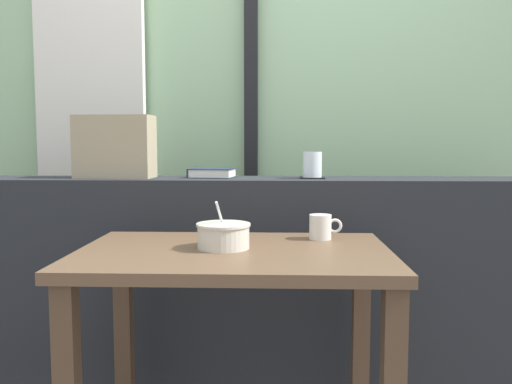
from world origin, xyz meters
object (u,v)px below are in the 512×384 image
(juice_glass, at_px, (312,166))
(ceramic_mug, at_px, (321,227))
(coaster_square, at_px, (312,178))
(closed_book, at_px, (212,173))
(soup_bowl, at_px, (223,236))
(breakfast_table, at_px, (236,287))
(throw_pillow, at_px, (115,147))

(juice_glass, relative_size, ceramic_mug, 0.93)
(coaster_square, xyz_separation_m, closed_book, (-0.42, 0.04, 0.02))
(soup_bowl, bearing_deg, closed_book, 100.15)
(juice_glass, xyz_separation_m, ceramic_mug, (0.01, -0.38, -0.19))
(coaster_square, bearing_deg, soup_bowl, -119.42)
(closed_book, height_order, ceramic_mug, closed_book)
(breakfast_table, distance_m, coaster_square, 0.71)
(coaster_square, bearing_deg, ceramic_mug, -89.12)
(juice_glass, height_order, throw_pillow, throw_pillow)
(coaster_square, bearing_deg, throw_pillow, 179.54)
(coaster_square, height_order, juice_glass, juice_glass)
(juice_glass, distance_m, throw_pillow, 0.83)
(juice_glass, relative_size, throw_pillow, 0.33)
(breakfast_table, bearing_deg, juice_glass, 64.39)
(juice_glass, relative_size, soup_bowl, 0.60)
(throw_pillow, height_order, ceramic_mug, throw_pillow)
(throw_pillow, relative_size, soup_bowl, 1.83)
(coaster_square, height_order, soup_bowl, coaster_square)
(breakfast_table, distance_m, closed_book, 0.71)
(breakfast_table, xyz_separation_m, closed_book, (-0.15, 0.62, 0.32))
(closed_book, distance_m, throw_pillow, 0.42)
(breakfast_table, distance_m, ceramic_mug, 0.38)
(juice_glass, xyz_separation_m, throw_pillow, (-0.82, 0.01, 0.08))
(coaster_square, xyz_separation_m, soup_bowl, (-0.31, -0.56, -0.15))
(throw_pillow, bearing_deg, ceramic_mug, -25.24)
(ceramic_mug, bearing_deg, throw_pillow, 154.76)
(breakfast_table, distance_m, juice_glass, 0.73)
(soup_bowl, bearing_deg, breakfast_table, -23.35)
(juice_glass, height_order, soup_bowl, juice_glass)
(coaster_square, distance_m, closed_book, 0.42)
(throw_pillow, bearing_deg, soup_bowl, -47.97)
(juice_glass, xyz_separation_m, soup_bowl, (-0.31, -0.56, -0.20))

